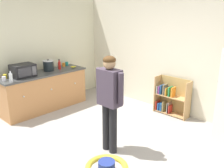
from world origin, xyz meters
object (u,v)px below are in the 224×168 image
at_px(banana_bunch, 74,67).
at_px(clear_bottle, 11,77).
at_px(orange_cup, 64,65).
at_px(ketchup_bottle, 59,65).
at_px(kitchen_counter, 44,91).
at_px(white_cup, 4,79).
at_px(microwave, 23,71).
at_px(crock_pot, 48,66).
at_px(teal_cup, 67,64).
at_px(standing_person, 110,96).
at_px(yellow_cup, 5,76).
at_px(bookshelf, 170,99).

relative_size(banana_bunch, clear_bottle, 0.64).
bearing_deg(orange_cup, ketchup_bottle, -53.68).
bearing_deg(kitchen_counter, white_cup, -87.35).
distance_m(kitchen_counter, ketchup_bottle, 0.73).
xyz_separation_m(kitchen_counter, orange_cup, (-0.20, 0.73, 0.50)).
distance_m(microwave, crock_pot, 0.70).
height_order(microwave, teal_cup, microwave).
bearing_deg(orange_cup, clear_bottle, -75.18).
bearing_deg(standing_person, yellow_cup, -167.32).
bearing_deg(banana_bunch, teal_cup, 172.76).
height_order(banana_bunch, orange_cup, orange_cup).
distance_m(standing_person, crock_pot, 2.55).
distance_m(microwave, teal_cup, 1.37).
bearing_deg(clear_bottle, banana_bunch, 93.27).
xyz_separation_m(ketchup_bottle, yellow_cup, (-0.11, -1.31, -0.05)).
distance_m(microwave, white_cup, 0.45).
bearing_deg(white_cup, standing_person, 15.72).
distance_m(orange_cup, yellow_cup, 1.57).
xyz_separation_m(ketchup_bottle, orange_cup, (-0.19, 0.26, -0.05)).
height_order(microwave, crock_pot, crock_pot).
relative_size(bookshelf, banana_bunch, 5.37).
bearing_deg(crock_pot, microwave, -82.86).
distance_m(standing_person, clear_bottle, 2.29).
distance_m(banana_bunch, ketchup_bottle, 0.37).
bearing_deg(white_cup, teal_cup, 98.53).
bearing_deg(kitchen_counter, crock_pot, 109.33).
bearing_deg(bookshelf, orange_cup, -156.72).
bearing_deg(white_cup, bookshelf, 50.22).
bearing_deg(banana_bunch, bookshelf, 24.72).
xyz_separation_m(microwave, white_cup, (0.03, -0.44, -0.09)).
relative_size(banana_bunch, ketchup_bottle, 0.64).
distance_m(crock_pot, banana_bunch, 0.64).
height_order(kitchen_counter, yellow_cup, yellow_cup).
distance_m(standing_person, yellow_cup, 2.62).
xyz_separation_m(orange_cup, yellow_cup, (0.08, -1.57, 0.00)).
height_order(kitchen_counter, crock_pot, crock_pot).
xyz_separation_m(crock_pot, teal_cup, (-0.15, 0.65, -0.08)).
bearing_deg(standing_person, bookshelf, 92.44).
bearing_deg(microwave, orange_cup, 100.14).
height_order(orange_cup, yellow_cup, same).
bearing_deg(ketchup_bottle, clear_bottle, -80.15).
xyz_separation_m(kitchen_counter, white_cup, (0.04, -0.93, 0.50)).
bearing_deg(white_cup, ketchup_bottle, 92.29).
bearing_deg(standing_person, microwave, -174.54).
xyz_separation_m(bookshelf, ketchup_bottle, (-2.36, -1.35, 0.64)).
bearing_deg(crock_pot, standing_person, -10.45).
relative_size(teal_cup, white_cup, 1.00).
bearing_deg(banana_bunch, microwave, -94.75).
bearing_deg(crock_pot, kitchen_counter, -70.67).
bearing_deg(standing_person, teal_cup, 157.27).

